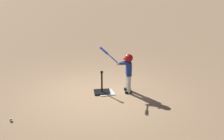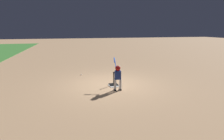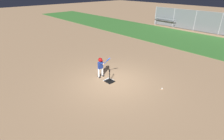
% 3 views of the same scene
% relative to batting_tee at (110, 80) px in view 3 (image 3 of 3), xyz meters
% --- Properties ---
extents(ground_plane, '(90.00, 90.00, 0.00)m').
position_rel_batting_tee_xyz_m(ground_plane, '(0.17, 0.13, -0.09)').
color(ground_plane, tan).
extents(grass_outfield_strip, '(56.00, 6.60, 0.02)m').
position_rel_batting_tee_xyz_m(grass_outfield_strip, '(0.17, 10.95, -0.08)').
color(grass_outfield_strip, '#3D7F33').
rests_on(grass_outfield_strip, ground_plane).
extents(backstop_fence, '(16.13, 0.08, 2.27)m').
position_rel_batting_tee_xyz_m(backstop_fence, '(0.17, 15.21, 1.10)').
color(backstop_fence, '#9E9EA3').
rests_on(backstop_fence, ground_plane).
extents(home_plate, '(0.50, 0.50, 0.02)m').
position_rel_batting_tee_xyz_m(home_plate, '(-0.12, 0.04, -0.08)').
color(home_plate, white).
rests_on(home_plate, ground_plane).
extents(batting_tee, '(0.45, 0.41, 0.66)m').
position_rel_batting_tee_xyz_m(batting_tee, '(0.00, 0.00, 0.00)').
color(batting_tee, black).
rests_on(batting_tee, ground_plane).
extents(batter_child, '(0.95, 0.36, 1.38)m').
position_rel_batting_tee_xyz_m(batter_child, '(-0.74, 0.01, 0.65)').
color(batter_child, silver).
rests_on(batter_child, ground_plane).
extents(baseball, '(0.07, 0.07, 0.07)m').
position_rel_batting_tee_xyz_m(baseball, '(2.33, 1.42, -0.05)').
color(baseball, white).
rests_on(baseball, ground_plane).
extents(bleachers_far_left, '(2.94, 1.95, 1.02)m').
position_rel_batting_tee_xyz_m(bleachers_far_left, '(-6.11, 15.62, 0.41)').
color(bleachers_far_left, '#93969E').
rests_on(bleachers_far_left, ground_plane).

